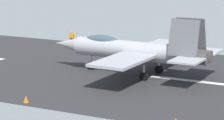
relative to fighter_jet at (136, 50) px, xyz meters
The scene contains 5 objects.
ground_plane 6.26m from the fighter_jet, behind, with size 400.00×400.00×0.00m, color gray.
runway_strip 6.27m from the fighter_jet, behind, with size 240.00×26.00×0.02m.
fighter_jet is the anchor object (origin of this frame).
crew_person 17.77m from the fighter_jet, 39.39° to the right, with size 0.66×0.41×1.65m.
marker_cone_mid 12.75m from the fighter_jet, 74.00° to the left, with size 0.44×0.44×0.55m, color orange.
Camera 1 is at (-14.35, 44.01, 11.22)m, focal length 86.45 mm.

